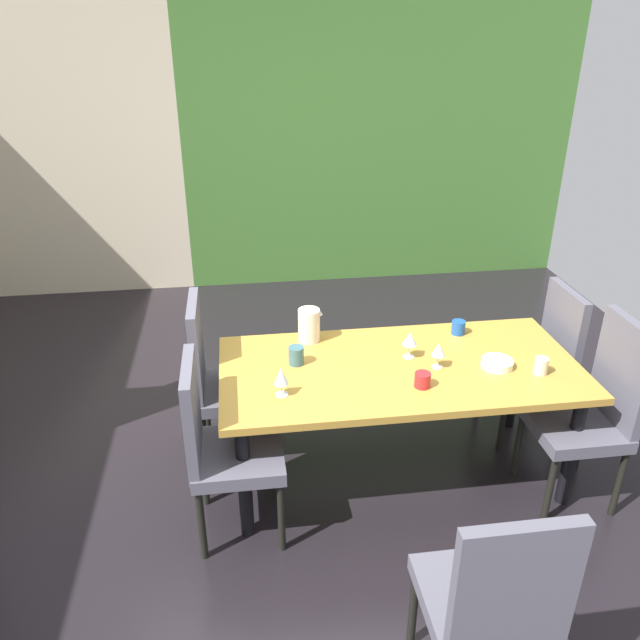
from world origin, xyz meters
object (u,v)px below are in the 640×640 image
(wine_glass_north, at_px, (410,339))
(cup_center, at_px, (541,366))
(serving_bowl_near_shelf, at_px, (497,363))
(chair_right_far, at_px, (540,356))
(chair_left_near, at_px, (220,442))
(wine_glass_corner, at_px, (439,350))
(wine_glass_left, at_px, (281,377))
(cup_rear, at_px, (296,355))
(pitcher_east, at_px, (309,325))
(chair_right_near, at_px, (594,407))
(cup_west, at_px, (458,327))
(dining_table, at_px, (399,378))
(cup_front, at_px, (422,380))
(chair_head_near, at_px, (494,601))
(chair_left_far, at_px, (220,376))

(wine_glass_north, xyz_separation_m, cup_center, (0.63, -0.26, -0.06))
(serving_bowl_near_shelf, height_order, cup_center, cup_center)
(chair_right_far, relative_size, cup_center, 10.72)
(chair_left_near, bearing_deg, wine_glass_corner, 102.53)
(wine_glass_left, distance_m, serving_bowl_near_shelf, 1.16)
(serving_bowl_near_shelf, distance_m, cup_rear, 1.06)
(wine_glass_corner, bearing_deg, wine_glass_north, 133.57)
(wine_glass_north, distance_m, pitcher_east, 0.58)
(chair_right_near, height_order, wine_glass_north, chair_right_near)
(wine_glass_left, distance_m, cup_west, 1.19)
(wine_glass_north, bearing_deg, chair_right_near, -23.02)
(chair_right_far, relative_size, wine_glass_north, 6.39)
(cup_west, xyz_separation_m, pitcher_east, (-0.87, 0.04, 0.06))
(dining_table, relative_size, chair_right_far, 1.99)
(wine_glass_corner, distance_m, cup_west, 0.44)
(wine_glass_corner, xyz_separation_m, wine_glass_north, (-0.12, 0.13, 0.01))
(cup_west, bearing_deg, chair_right_near, -48.84)
(chair_right_near, distance_m, serving_bowl_near_shelf, 0.54)
(cup_front, bearing_deg, cup_rear, 152.44)
(wine_glass_corner, bearing_deg, cup_center, -14.79)
(chair_left_near, relative_size, cup_rear, 9.73)
(cup_west, height_order, cup_front, cup_west)
(cup_rear, bearing_deg, chair_head_near, -69.66)
(dining_table, distance_m, chair_head_near, 1.36)
(chair_left_near, bearing_deg, cup_rear, 133.55)
(chair_left_far, height_order, cup_rear, chair_left_far)
(wine_glass_left, relative_size, serving_bowl_near_shelf, 0.91)
(chair_left_near, height_order, chair_head_near, chair_head_near)
(chair_head_near, height_order, wine_glass_left, chair_head_near)
(wine_glass_corner, relative_size, pitcher_east, 0.74)
(cup_rear, relative_size, pitcher_east, 0.52)
(dining_table, relative_size, chair_left_far, 1.88)
(wine_glass_left, height_order, pitcher_east, pitcher_east)
(chair_head_near, relative_size, cup_center, 11.22)
(chair_right_near, relative_size, cup_center, 11.68)
(chair_left_near, bearing_deg, cup_front, 94.57)
(chair_right_far, xyz_separation_m, serving_bowl_near_shelf, (-0.45, -0.38, 0.20))
(chair_right_near, bearing_deg, dining_table, 72.72)
(wine_glass_north, relative_size, serving_bowl_near_shelf, 0.89)
(chair_right_near, relative_size, cup_rear, 10.45)
(chair_right_near, bearing_deg, wine_glass_left, 86.47)
(cup_rear, xyz_separation_m, cup_front, (0.60, -0.31, -0.01))
(dining_table, height_order, pitcher_east, pitcher_east)
(wine_glass_left, relative_size, cup_rear, 1.53)
(dining_table, xyz_separation_m, pitcher_east, (-0.44, 0.35, 0.17))
(cup_west, height_order, cup_rear, cup_rear)
(chair_right_near, height_order, chair_left_far, chair_right_near)
(chair_head_near, distance_m, chair_right_near, 1.44)
(chair_right_near, distance_m, cup_west, 0.84)
(cup_west, distance_m, pitcher_east, 0.87)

